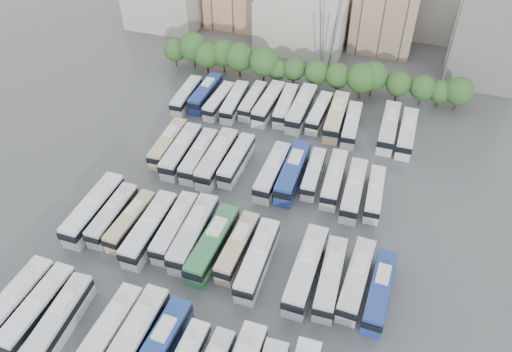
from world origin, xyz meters
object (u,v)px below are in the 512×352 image
(bus_r0_s4, at_px, (107,335))
(bus_r2_s3, at_px, (199,155))
(bus_r0_s5, at_px, (133,340))
(bus_r3_s6, at_px, (286,105))
(bus_r3_s2, at_px, (219,101))
(bus_r3_s1, at_px, (206,93))
(bus_r3_s4, at_px, (253,100))
(bus_r1_s12, at_px, (356,279))
(bus_r3_s7, at_px, (301,108))
(bus_r2_s4, at_px, (217,158))
(bus_r2_s11, at_px, (354,190))
(bus_r2_s12, at_px, (375,193))
(bus_r1_s5, at_px, (194,233))
(bus_r1_s7, at_px, (238,247))
(bus_r3_s5, at_px, (269,103))
(bus_r1_s2, at_px, (131,221))
(bus_r2_s1, at_px, (168,143))
(bus_r0_s6, at_px, (159,348))
(bus_r2_s8, at_px, (293,172))
(bus_r1_s8, at_px, (258,259))
(bus_r0_s0, at_px, (14,304))
(bus_r2_s7, at_px, (273,171))
(bus_r1_s10, at_px, (306,269))
(bus_r1_s0, at_px, (94,209))
(bus_r3_s8, at_px, (319,112))
(bus_r3_s10, at_px, (352,124))
(bus_r1_s1, at_px, (113,215))
(bus_r1_s13, at_px, (379,291))
(bus_r0_s1, at_px, (38,309))
(apartment_tower, at_px, (495,19))
(bus_r3_s12, at_px, (389,127))
(bus_r1_s4, at_px, (175,227))
(bus_r2_s2, at_px, (181,151))
(bus_r2_s5, at_px, (237,160))
(bus_r3_s3, at_px, (235,102))
(bus_r1_s3, at_px, (150,229))
(bus_r2_s9, at_px, (314,173))
(bus_r1_s6, at_px, (213,244))
(bus_r3_s0, at_px, (187,95))
(bus_r0_s2, at_px, (60,320))
(bus_r3_s9, at_px, (336,116))
(bus_r2_s10, at_px, (334,179))
(bus_r3_s13, at_px, (407,133))

(bus_r0_s4, bearing_deg, bus_r2_s3, 96.67)
(bus_r0_s5, relative_size, bus_r3_s6, 1.13)
(bus_r3_s2, relative_size, bus_r3_s6, 0.92)
(bus_r3_s1, height_order, bus_r3_s4, bus_r3_s1)
(bus_r1_s12, distance_m, bus_r3_s7, 40.69)
(bus_r2_s4, height_order, bus_r3_s4, bus_r2_s4)
(bus_r2_s11, distance_m, bus_r2_s12, 3.25)
(bus_r1_s5, distance_m, bus_r1_s12, 23.42)
(bus_r1_s7, height_order, bus_r3_s5, bus_r3_s5)
(bus_r1_s2, xyz_separation_m, bus_r2_s1, (-3.02, 18.77, 0.11))
(bus_r0_s6, height_order, bus_r2_s8, bus_r2_s8)
(bus_r1_s8, bearing_deg, bus_r3_s6, 99.30)
(bus_r0_s0, relative_size, bus_r2_s7, 1.04)
(bus_r0_s6, bearing_deg, bus_r3_s2, 106.49)
(bus_r1_s10, distance_m, bus_r2_s12, 19.40)
(bus_r1_s0, height_order, bus_r3_s8, bus_r1_s0)
(bus_r3_s2, height_order, bus_r3_s8, bus_r3_s8)
(bus_r3_s2, bearing_deg, bus_r3_s5, 12.81)
(bus_r1_s7, height_order, bus_r3_s10, bus_r3_s10)
(bus_r1_s1, xyz_separation_m, bus_r1_s13, (39.57, -1.47, 0.06))
(bus_r0_s1, xyz_separation_m, bus_r2_s1, (0.28, 36.00, -0.11))
(apartment_tower, xyz_separation_m, bus_r3_s12, (-15.81, -28.24, -10.97))
(bus_r1_s0, bearing_deg, bus_r1_s4, 2.72)
(bus_r3_s7, bearing_deg, bus_r2_s2, -129.40)
(bus_r2_s7, bearing_deg, bus_r1_s2, -133.68)
(bus_r1_s5, relative_size, bus_r2_s5, 1.13)
(bus_r2_s3, xyz_separation_m, bus_r3_s8, (16.50, 19.57, -0.13))
(bus_r2_s5, distance_m, bus_r3_s3, 18.19)
(bus_r1_s1, height_order, bus_r3_s12, bus_r3_s12)
(bus_r1_s3, relative_size, bus_r3_s1, 1.09)
(bus_r1_s10, xyz_separation_m, bus_r3_s3, (-23.34, 36.19, -0.30))
(bus_r2_s9, distance_m, bus_r3_s1, 31.47)
(bus_r3_s3, bearing_deg, bus_r0_s6, -81.99)
(bus_r1_s1, distance_m, bus_r3_s10, 45.46)
(bus_r1_s6, distance_m, bus_r2_s5, 19.14)
(bus_r2_s2, relative_size, bus_r3_s0, 1.12)
(bus_r0_s2, relative_size, bus_r2_s9, 1.14)
(bus_r1_s4, bearing_deg, bus_r1_s7, -5.59)
(bus_r3_s1, bearing_deg, bus_r1_s2, -84.26)
(bus_r0_s1, xyz_separation_m, bus_r1_s8, (23.35, 15.94, 0.05))
(bus_r3_s4, bearing_deg, bus_r1_s4, -89.37)
(bus_r1_s2, bearing_deg, bus_r3_s9, 59.95)
(bus_r2_s1, bearing_deg, bus_r3_s5, 51.96)
(bus_r1_s10, bearing_deg, bus_r1_s13, -0.46)
(bus_r1_s4, height_order, bus_r2_s5, bus_r1_s4)
(bus_r1_s10, xyz_separation_m, bus_r3_s10, (-0.15, 35.67, -0.30))
(bus_r1_s1, bearing_deg, bus_r2_s10, 31.18)
(bus_r1_s13, xyz_separation_m, bus_r3_s13, (0.06, 36.22, 0.08))
(bus_r1_s0, distance_m, bus_r3_s3, 36.30)
(bus_r3_s5, relative_size, bus_r3_s9, 0.96)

